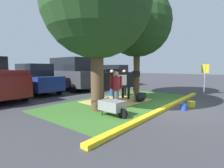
{
  "coord_description": "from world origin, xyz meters",
  "views": [
    {
      "loc": [
        -7.35,
        -2.69,
        1.8
      ],
      "look_at": [
        -0.29,
        3.0,
        0.9
      ],
      "focal_mm": 27.37,
      "sensor_mm": 36.0,
      "label": 1
    }
  ],
  "objects_px": {
    "shade_tree_left": "(97,4)",
    "parking_sign": "(205,73)",
    "person_visitor_near": "(124,82)",
    "pickup_truck_black": "(91,74)",
    "sedan_silver": "(115,75)",
    "shade_tree_right": "(137,23)",
    "person_handler": "(116,89)",
    "bucket_yellow": "(191,104)",
    "person_visitor_far": "(112,82)",
    "suv_dark_grey": "(71,74)",
    "wheelbarrow": "(113,106)",
    "cow_holstein": "(115,80)",
    "bucket_blue": "(184,107)",
    "sedan_blue": "(35,79)",
    "calf_lying": "(141,97)"
  },
  "relations": [
    {
      "from": "cow_holstein",
      "to": "bucket_blue",
      "type": "xyz_separation_m",
      "value": [
        0.17,
        -3.5,
        -0.96
      ]
    },
    {
      "from": "sedan_silver",
      "to": "person_visitor_far",
      "type": "bearing_deg",
      "value": -143.72
    },
    {
      "from": "sedan_silver",
      "to": "pickup_truck_black",
      "type": "bearing_deg",
      "value": 167.28
    },
    {
      "from": "cow_holstein",
      "to": "bucket_blue",
      "type": "distance_m",
      "value": 3.63
    },
    {
      "from": "sedan_silver",
      "to": "sedan_blue",
      "type": "bearing_deg",
      "value": 177.23
    },
    {
      "from": "pickup_truck_black",
      "to": "person_visitor_far",
      "type": "bearing_deg",
      "value": -122.48
    },
    {
      "from": "person_visitor_near",
      "to": "pickup_truck_black",
      "type": "distance_m",
      "value": 6.13
    },
    {
      "from": "person_visitor_far",
      "to": "sedan_silver",
      "type": "distance_m",
      "value": 7.53
    },
    {
      "from": "pickup_truck_black",
      "to": "sedan_silver",
      "type": "xyz_separation_m",
      "value": [
        2.83,
        -0.64,
        -0.13
      ]
    },
    {
      "from": "shade_tree_right",
      "to": "cow_holstein",
      "type": "xyz_separation_m",
      "value": [
        -2.11,
        0.05,
        -3.36
      ]
    },
    {
      "from": "calf_lying",
      "to": "pickup_truck_black",
      "type": "relative_size",
      "value": 0.25
    },
    {
      "from": "person_visitor_near",
      "to": "bucket_yellow",
      "type": "relative_size",
      "value": 4.81
    },
    {
      "from": "calf_lying",
      "to": "person_visitor_far",
      "type": "height_order",
      "value": "person_visitor_far"
    },
    {
      "from": "parking_sign",
      "to": "suv_dark_grey",
      "type": "relative_size",
      "value": 0.43
    },
    {
      "from": "calf_lying",
      "to": "wheelbarrow",
      "type": "bearing_deg",
      "value": -170.13
    },
    {
      "from": "cow_holstein",
      "to": "wheelbarrow",
      "type": "relative_size",
      "value": 1.91
    },
    {
      "from": "shade_tree_right",
      "to": "person_handler",
      "type": "relative_size",
      "value": 4.0
    },
    {
      "from": "calf_lying",
      "to": "sedan_blue",
      "type": "bearing_deg",
      "value": 107.27
    },
    {
      "from": "suv_dark_grey",
      "to": "parking_sign",
      "type": "bearing_deg",
      "value": -65.95
    },
    {
      "from": "calf_lying",
      "to": "bucket_blue",
      "type": "distance_m",
      "value": 2.35
    },
    {
      "from": "person_visitor_near",
      "to": "pickup_truck_black",
      "type": "height_order",
      "value": "pickup_truck_black"
    },
    {
      "from": "calf_lying",
      "to": "suv_dark_grey",
      "type": "bearing_deg",
      "value": 84.72
    },
    {
      "from": "bucket_yellow",
      "to": "sedan_blue",
      "type": "xyz_separation_m",
      "value": [
        -2.48,
        9.34,
        0.84
      ]
    },
    {
      "from": "shade_tree_left",
      "to": "bucket_yellow",
      "type": "distance_m",
      "value": 5.93
    },
    {
      "from": "cow_holstein",
      "to": "sedan_blue",
      "type": "relative_size",
      "value": 0.7
    },
    {
      "from": "cow_holstein",
      "to": "bucket_blue",
      "type": "bearing_deg",
      "value": -87.3
    },
    {
      "from": "shade_tree_left",
      "to": "sedan_silver",
      "type": "height_order",
      "value": "shade_tree_left"
    },
    {
      "from": "person_visitor_near",
      "to": "sedan_blue",
      "type": "xyz_separation_m",
      "value": [
        -2.95,
        5.31,
        0.1
      ]
    },
    {
      "from": "sedan_blue",
      "to": "sedan_silver",
      "type": "bearing_deg",
      "value": -2.77
    },
    {
      "from": "shade_tree_left",
      "to": "sedan_blue",
      "type": "bearing_deg",
      "value": 84.41
    },
    {
      "from": "bucket_yellow",
      "to": "sedan_blue",
      "type": "bearing_deg",
      "value": 104.85
    },
    {
      "from": "bucket_blue",
      "to": "sedan_blue",
      "type": "xyz_separation_m",
      "value": [
        -1.67,
        9.23,
        0.84
      ]
    },
    {
      "from": "sedan_silver",
      "to": "shade_tree_right",
      "type": "bearing_deg",
      "value": -131.48
    },
    {
      "from": "cow_holstein",
      "to": "person_handler",
      "type": "distance_m",
      "value": 1.89
    },
    {
      "from": "person_visitor_far",
      "to": "wheelbarrow",
      "type": "distance_m",
      "value": 4.13
    },
    {
      "from": "shade_tree_left",
      "to": "parking_sign",
      "type": "bearing_deg",
      "value": -19.69
    },
    {
      "from": "shade_tree_left",
      "to": "cow_holstein",
      "type": "relative_size",
      "value": 2.11
    },
    {
      "from": "shade_tree_right",
      "to": "person_visitor_far",
      "type": "distance_m",
      "value": 3.93
    },
    {
      "from": "person_handler",
      "to": "person_visitor_far",
      "type": "bearing_deg",
      "value": 42.08
    },
    {
      "from": "shade_tree_right",
      "to": "person_visitor_near",
      "type": "distance_m",
      "value": 3.68
    },
    {
      "from": "bucket_blue",
      "to": "person_visitor_far",
      "type": "bearing_deg",
      "value": 81.9
    },
    {
      "from": "shade_tree_right",
      "to": "suv_dark_grey",
      "type": "xyz_separation_m",
      "value": [
        -0.86,
        5.46,
        -3.2
      ]
    },
    {
      "from": "person_visitor_near",
      "to": "shade_tree_left",
      "type": "bearing_deg",
      "value": -162.5
    },
    {
      "from": "suv_dark_grey",
      "to": "shade_tree_right",
      "type": "bearing_deg",
      "value": -81.1
    },
    {
      "from": "calf_lying",
      "to": "person_handler",
      "type": "height_order",
      "value": "person_handler"
    },
    {
      "from": "person_visitor_near",
      "to": "sedan_silver",
      "type": "relative_size",
      "value": 0.37
    },
    {
      "from": "person_visitor_near",
      "to": "bucket_yellow",
      "type": "height_order",
      "value": "person_visitor_near"
    },
    {
      "from": "person_visitor_near",
      "to": "wheelbarrow",
      "type": "relative_size",
      "value": 1.02
    },
    {
      "from": "calf_lying",
      "to": "bucket_yellow",
      "type": "bearing_deg",
      "value": -82.37
    },
    {
      "from": "person_visitor_far",
      "to": "wheelbarrow",
      "type": "relative_size",
      "value": 1.02
    }
  ]
}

